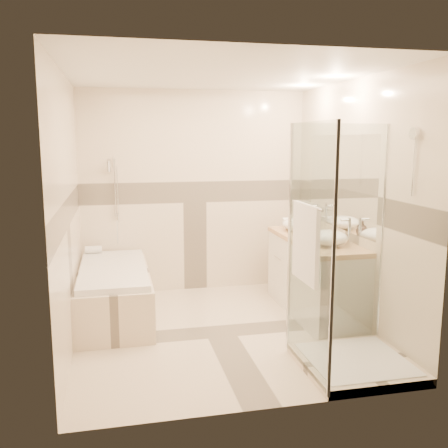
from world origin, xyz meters
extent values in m
cube|color=beige|center=(0.00, 0.00, -0.01)|extent=(2.80, 3.00, 0.01)
cube|color=silver|center=(0.00, 0.00, 2.50)|extent=(2.80, 3.00, 0.01)
cube|color=beige|center=(0.00, 1.50, 1.25)|extent=(2.80, 0.01, 2.50)
cube|color=beige|center=(0.00, -1.50, 1.25)|extent=(2.80, 0.01, 2.50)
cube|color=beige|center=(-1.40, 0.00, 1.25)|extent=(0.01, 3.00, 2.50)
cube|color=beige|center=(1.40, 0.00, 1.25)|extent=(0.01, 3.00, 2.50)
cube|color=white|center=(1.39, 0.30, 1.45)|extent=(0.01, 1.60, 1.00)
cylinder|color=silver|center=(-0.97, 1.47, 1.35)|extent=(0.02, 0.02, 0.70)
cube|color=beige|center=(-1.02, 0.65, 0.25)|extent=(0.75, 1.70, 0.50)
cube|color=white|center=(-1.02, 0.65, 0.53)|extent=(0.69, 1.60, 0.06)
ellipsoid|color=white|center=(-1.02, 0.65, 0.48)|extent=(0.56, 1.40, 0.16)
cube|color=silver|center=(1.12, 0.30, 0.40)|extent=(0.55, 1.60, 0.80)
cylinder|color=silver|center=(0.83, -0.10, 0.55)|extent=(0.01, 0.24, 0.01)
cylinder|color=silver|center=(0.83, 0.70, 0.55)|extent=(0.01, 0.24, 0.01)
cube|color=tan|center=(1.12, 0.30, 0.83)|extent=(0.57, 1.62, 0.05)
cube|color=beige|center=(0.95, -1.05, 0.04)|extent=(0.90, 0.90, 0.08)
cube|color=white|center=(0.95, -1.05, 0.09)|extent=(0.80, 0.80, 0.01)
cube|color=white|center=(0.51, -1.05, 1.04)|extent=(0.01, 0.90, 2.00)
cube|color=white|center=(0.95, -0.61, 1.04)|extent=(0.90, 0.01, 2.00)
cylinder|color=silver|center=(0.50, -1.50, 1.04)|extent=(0.03, 0.03, 2.00)
cylinder|color=silver|center=(0.50, -0.60, 1.04)|extent=(0.03, 0.03, 2.00)
cylinder|color=silver|center=(1.40, -0.60, 1.04)|extent=(0.03, 0.03, 2.00)
cylinder|color=silver|center=(1.36, -1.05, 1.95)|extent=(0.03, 0.10, 0.10)
cylinder|color=silver|center=(0.47, -1.05, 1.40)|extent=(0.02, 0.60, 0.02)
cube|color=white|center=(0.47, -1.05, 1.10)|extent=(0.04, 0.48, 0.62)
ellipsoid|color=white|center=(1.10, 0.76, 0.93)|extent=(0.38, 0.38, 0.15)
ellipsoid|color=white|center=(1.10, -0.07, 0.93)|extent=(0.39, 0.39, 0.15)
cylinder|color=silver|center=(1.33, 0.76, 1.00)|extent=(0.03, 0.03, 0.30)
cylinder|color=silver|center=(1.28, 0.76, 1.13)|extent=(0.11, 0.03, 0.03)
cylinder|color=silver|center=(1.33, -0.07, 0.99)|extent=(0.03, 0.03, 0.27)
cylinder|color=silver|center=(1.28, -0.07, 1.10)|extent=(0.10, 0.02, 0.02)
imported|color=black|center=(1.10, 0.31, 0.94)|extent=(0.08, 0.09, 0.17)
imported|color=black|center=(1.10, 0.30, 0.93)|extent=(0.14, 0.14, 0.16)
cube|color=white|center=(1.10, 1.02, 0.90)|extent=(0.23, 0.32, 0.09)
cylinder|color=white|center=(-1.25, 1.36, 0.60)|extent=(0.19, 0.09, 0.09)
camera|label=1|loc=(-0.98, -4.65, 1.91)|focal=40.00mm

